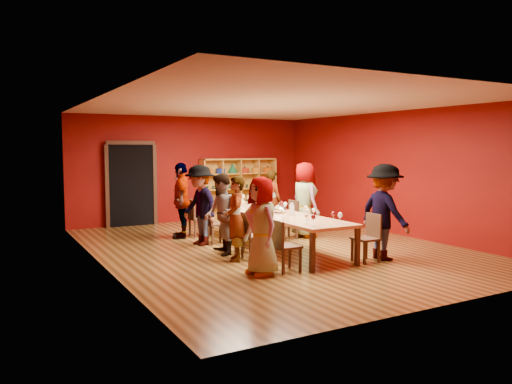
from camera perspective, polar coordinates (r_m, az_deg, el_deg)
room_shell at (r=10.47m, az=1.82°, el=1.73°), size 7.10×9.10×3.04m
tasting_table at (r=10.54m, az=1.81°, el=-2.62°), size 1.10×4.50×0.75m
doorway at (r=13.91m, az=-14.10°, el=0.83°), size 1.40×0.17×2.30m
shelving_unit at (r=14.95m, az=-2.05°, el=0.73°), size 2.40×0.40×1.80m
chair_person_left_0 at (r=8.52m, az=3.05°, el=-5.84°), size 0.42×0.42×0.89m
person_left_0 at (r=8.26m, az=0.64°, el=-3.91°), size 0.44×0.80×1.64m
chair_person_left_1 at (r=9.49m, az=-0.63°, el=-4.71°), size 0.42×0.42×0.89m
person_left_1 at (r=9.31m, az=-2.33°, el=-3.04°), size 0.63×0.70×1.59m
chair_person_left_2 at (r=10.04m, az=-2.32°, el=-4.18°), size 0.42×0.42×0.89m
person_left_2 at (r=9.85m, az=-4.01°, el=-2.53°), size 0.57×0.85×1.61m
chair_person_left_3 at (r=11.04m, az=-4.93°, el=-3.36°), size 0.42×0.42×0.89m
person_left_3 at (r=10.87m, az=-6.43°, el=-1.50°), size 0.64×1.19×1.75m
chair_person_left_4 at (r=11.95m, az=-6.89°, el=-2.73°), size 0.42×0.42×0.89m
person_left_4 at (r=11.78m, az=-8.52°, el=-0.96°), size 0.83×1.14×1.77m
chair_person_right_0 at (r=9.51m, az=12.79°, el=-4.81°), size 0.42×0.42×0.89m
person_right_0 at (r=9.70m, az=14.47°, el=-2.22°), size 0.49×1.17×1.81m
chair_person_right_3 at (r=11.65m, az=3.85°, el=-2.91°), size 0.42×0.42×0.89m
person_right_3 at (r=11.84m, az=5.58°, el=-0.89°), size 0.49×0.87×1.77m
chair_person_right_4 at (r=12.74m, az=0.72°, el=-2.22°), size 0.42×0.42×0.89m
person_right_4 at (r=12.85m, az=1.86°, el=-0.92°), size 0.54×0.65×1.54m
wine_glass_0 at (r=10.83m, az=2.97°, el=-1.35°), size 0.08×0.08×0.21m
wine_glass_1 at (r=12.07m, az=-0.79°, el=-0.66°), size 0.09×0.09×0.21m
wine_glass_2 at (r=9.46m, az=5.96°, el=-2.27°), size 0.09×0.09×0.21m
wine_glass_3 at (r=10.66m, az=3.37°, el=-1.45°), size 0.08×0.08×0.21m
wine_glass_4 at (r=8.96m, az=5.80°, el=-2.77°), size 0.08×0.08×0.19m
wine_glass_5 at (r=9.61m, az=3.07°, el=-2.20°), size 0.08×0.08×0.20m
wine_glass_6 at (r=12.02m, az=-3.98°, el=-0.75°), size 0.08×0.08×0.20m
wine_glass_7 at (r=10.42m, az=0.23°, el=-1.60°), size 0.08×0.08×0.21m
wine_glass_8 at (r=11.28m, az=-2.18°, el=-1.20°), size 0.07×0.07×0.18m
wine_glass_9 at (r=9.84m, az=6.61°, el=-2.11°), size 0.07×0.07×0.19m
wine_glass_10 at (r=9.93m, az=5.73°, el=-1.90°), size 0.09×0.09×0.22m
wine_glass_11 at (r=11.89m, az=-3.49°, el=-0.86°), size 0.08×0.08×0.19m
wine_glass_12 at (r=10.84m, az=1.67°, el=-1.33°), size 0.08×0.08×0.21m
wine_glass_13 at (r=12.28m, az=-1.48°, el=-0.56°), size 0.09×0.09×0.22m
wine_glass_14 at (r=11.04m, az=-1.51°, el=-1.26°), size 0.08×0.08×0.20m
wine_glass_15 at (r=11.33m, az=1.25°, el=-1.18°), size 0.07×0.07×0.18m
wine_glass_16 at (r=9.07m, az=9.60°, el=-2.65°), size 0.08×0.08×0.21m
wine_glass_17 at (r=9.47m, az=3.12°, el=-2.39°), size 0.07×0.07×0.18m
wine_glass_18 at (r=9.36m, az=8.82°, el=-2.51°), size 0.07×0.07×0.18m
wine_glass_19 at (r=11.52m, az=-1.72°, el=-0.97°), size 0.08×0.08×0.21m
wine_glass_20 at (r=10.17m, az=2.51°, el=-1.80°), size 0.08×0.08×0.20m
wine_glass_21 at (r=10.38m, az=0.56°, el=-1.57°), size 0.09×0.09×0.22m
wine_glass_22 at (r=8.73m, az=6.57°, el=-2.91°), size 0.08×0.08×0.21m
wine_glass_23 at (r=11.60m, az=0.45°, el=-0.99°), size 0.08×0.08×0.19m
spittoon_bowl at (r=10.48m, az=2.73°, el=-2.00°), size 0.30×0.30×0.17m
carafe_a at (r=10.51m, az=1.44°, el=-1.75°), size 0.12×0.12×0.25m
carafe_b at (r=10.11m, az=4.12°, el=-2.01°), size 0.10×0.10×0.26m
wine_bottle at (r=12.23m, az=-2.33°, el=-0.71°), size 0.09×0.09×0.34m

